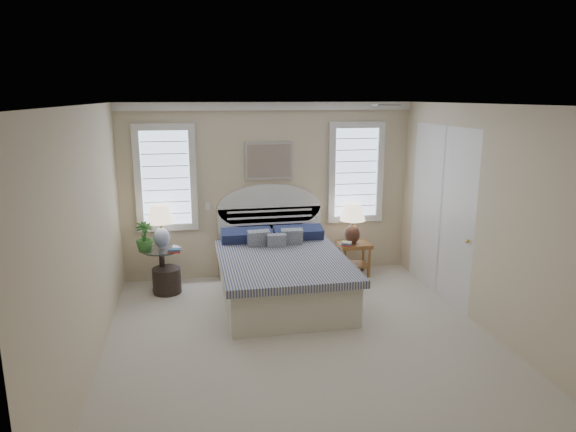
# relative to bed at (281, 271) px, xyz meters

# --- Properties ---
(floor) EXTENTS (4.50, 5.00, 0.01)m
(floor) POSITION_rel_bed_xyz_m (0.00, -1.46, -0.39)
(floor) COLOR beige
(floor) RESTS_ON ground
(ceiling) EXTENTS (4.50, 5.00, 0.01)m
(ceiling) POSITION_rel_bed_xyz_m (0.00, -1.46, 2.31)
(ceiling) COLOR white
(ceiling) RESTS_ON wall_back
(wall_back) EXTENTS (4.50, 0.02, 2.70)m
(wall_back) POSITION_rel_bed_xyz_m (0.00, 1.04, 0.96)
(wall_back) COLOR beige
(wall_back) RESTS_ON floor
(wall_left) EXTENTS (0.02, 5.00, 2.70)m
(wall_left) POSITION_rel_bed_xyz_m (-2.25, -1.46, 0.96)
(wall_left) COLOR beige
(wall_left) RESTS_ON floor
(wall_right) EXTENTS (0.02, 5.00, 2.70)m
(wall_right) POSITION_rel_bed_xyz_m (2.25, -1.46, 0.96)
(wall_right) COLOR beige
(wall_right) RESTS_ON floor
(crown_molding) EXTENTS (4.50, 0.08, 0.12)m
(crown_molding) POSITION_rel_bed_xyz_m (0.00, 1.00, 2.25)
(crown_molding) COLOR silver
(crown_molding) RESTS_ON wall_back
(hvac_vent) EXTENTS (0.30, 0.20, 0.02)m
(hvac_vent) POSITION_rel_bed_xyz_m (1.20, -0.66, 2.29)
(hvac_vent) COLOR #B2B2B2
(hvac_vent) RESTS_ON ceiling
(switch_plate) EXTENTS (0.08, 0.01, 0.12)m
(switch_plate) POSITION_rel_bed_xyz_m (-0.95, 1.03, 0.76)
(switch_plate) COLOR silver
(switch_plate) RESTS_ON wall_back
(window_left) EXTENTS (0.90, 0.06, 1.60)m
(window_left) POSITION_rel_bed_xyz_m (-1.55, 1.02, 1.21)
(window_left) COLOR #A8BCD5
(window_left) RESTS_ON wall_back
(window_right) EXTENTS (0.90, 0.06, 1.60)m
(window_right) POSITION_rel_bed_xyz_m (1.40, 1.02, 1.21)
(window_right) COLOR #A8BCD5
(window_right) RESTS_ON wall_back
(painting) EXTENTS (0.74, 0.04, 0.58)m
(painting) POSITION_rel_bed_xyz_m (0.00, 1.00, 1.43)
(painting) COLOR silver
(painting) RESTS_ON wall_back
(closet_door) EXTENTS (0.02, 1.80, 2.40)m
(closet_door) POSITION_rel_bed_xyz_m (2.23, -0.26, 0.81)
(closet_door) COLOR silver
(closet_door) RESTS_ON floor
(bed) EXTENTS (1.72, 2.28, 1.47)m
(bed) POSITION_rel_bed_xyz_m (0.00, 0.00, 0.00)
(bed) COLOR #B7B5A1
(bed) RESTS_ON floor
(side_table_left) EXTENTS (0.56, 0.56, 0.63)m
(side_table_left) POSITION_rel_bed_xyz_m (-1.65, 0.59, 0.00)
(side_table_left) COLOR black
(side_table_left) RESTS_ON floor
(nightstand_right) EXTENTS (0.50, 0.40, 0.53)m
(nightstand_right) POSITION_rel_bed_xyz_m (1.30, 0.69, 0.00)
(nightstand_right) COLOR brown
(nightstand_right) RESTS_ON floor
(floor_pot) EXTENTS (0.50, 0.50, 0.37)m
(floor_pot) POSITION_rel_bed_xyz_m (-1.59, 0.49, -0.20)
(floor_pot) COLOR black
(floor_pot) RESTS_ON floor
(lamp_left) EXTENTS (0.51, 0.51, 0.64)m
(lamp_left) POSITION_rel_bed_xyz_m (-1.64, 0.71, 0.63)
(lamp_left) COLOR silver
(lamp_left) RESTS_ON side_table_left
(lamp_right) EXTENTS (0.46, 0.46, 0.65)m
(lamp_right) POSITION_rel_bed_xyz_m (1.26, 0.69, 0.54)
(lamp_right) COLOR black
(lamp_right) RESTS_ON nightstand_right
(potted_plant) EXTENTS (0.31, 0.31, 0.43)m
(potted_plant) POSITION_rel_bed_xyz_m (-1.87, 0.52, 0.46)
(potted_plant) COLOR #3F8033
(potted_plant) RESTS_ON side_table_left
(books_left) EXTENTS (0.20, 0.16, 0.05)m
(books_left) POSITION_rel_bed_xyz_m (-1.45, 0.41, 0.27)
(books_left) COLOR #AA332A
(books_left) RESTS_ON side_table_left
(books_right) EXTENTS (0.19, 0.16, 0.07)m
(books_right) POSITION_rel_bed_xyz_m (1.14, 0.57, 0.18)
(books_right) COLOR #AA332A
(books_right) RESTS_ON nightstand_right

